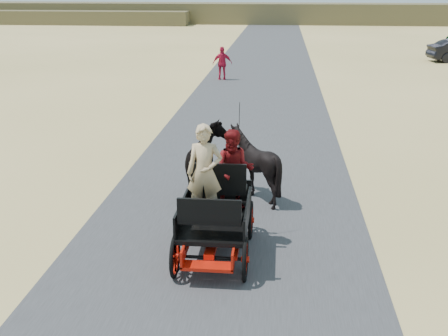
# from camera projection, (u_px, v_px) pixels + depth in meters

# --- Properties ---
(ground) EXTENTS (140.00, 140.00, 0.00)m
(ground) POSITION_uv_depth(u_px,v_px,m) (218.00, 256.00, 10.63)
(ground) COLOR tan
(road) EXTENTS (6.00, 140.00, 0.01)m
(road) POSITION_uv_depth(u_px,v_px,m) (218.00, 256.00, 10.63)
(road) COLOR #38383A
(road) RESTS_ON ground
(ridge_far) EXTENTS (140.00, 6.00, 2.40)m
(ridge_far) POSITION_uv_depth(u_px,v_px,m) (274.00, 13.00, 68.76)
(ridge_far) COLOR brown
(ridge_far) RESTS_ON ground
(ridge_near) EXTENTS (40.00, 4.00, 1.60)m
(ridge_near) POSITION_uv_depth(u_px,v_px,m) (26.00, 17.00, 67.99)
(ridge_near) COLOR brown
(ridge_near) RESTS_ON ground
(carriage) EXTENTS (1.30, 2.40, 0.72)m
(carriage) POSITION_uv_depth(u_px,v_px,m) (215.00, 237.00, 10.60)
(carriage) COLOR black
(carriage) RESTS_ON ground
(horse_left) EXTENTS (0.91, 2.01, 1.70)m
(horse_left) POSITION_uv_depth(u_px,v_px,m) (207.00, 163.00, 13.33)
(horse_left) COLOR black
(horse_left) RESTS_ON ground
(horse_right) EXTENTS (1.37, 1.54, 1.70)m
(horse_right) POSITION_uv_depth(u_px,v_px,m) (253.00, 164.00, 13.22)
(horse_right) COLOR black
(horse_right) RESTS_ON ground
(driver_man) EXTENTS (0.66, 0.43, 1.80)m
(driver_man) POSITION_uv_depth(u_px,v_px,m) (205.00, 173.00, 10.27)
(driver_man) COLOR tan
(driver_man) RESTS_ON carriage
(passenger_woman) EXTENTS (0.77, 0.60, 1.58)m
(passenger_woman) POSITION_uv_depth(u_px,v_px,m) (234.00, 170.00, 10.77)
(passenger_woman) COLOR #660C0F
(passenger_woman) RESTS_ON carriage
(pedestrian) EXTENTS (1.07, 0.59, 1.73)m
(pedestrian) POSITION_uv_depth(u_px,v_px,m) (222.00, 63.00, 29.35)
(pedestrian) COLOR #B91535
(pedestrian) RESTS_ON ground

